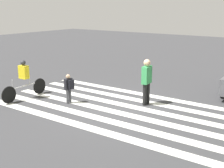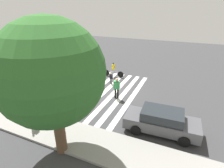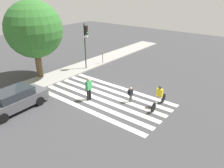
% 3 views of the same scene
% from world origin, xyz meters
% --- Properties ---
extents(ground_plane, '(60.00, 60.00, 0.00)m').
position_xyz_m(ground_plane, '(0.00, 0.00, 0.00)').
color(ground_plane, '#38383A').
extents(sidewalk_curb, '(36.00, 2.50, 0.14)m').
position_xyz_m(sidewalk_curb, '(0.00, 6.25, 0.07)').
color(sidewalk_curb, gray).
rests_on(sidewalk_curb, ground_plane).
extents(crosswalk_stripes, '(4.79, 10.00, 0.01)m').
position_xyz_m(crosswalk_stripes, '(0.00, 0.00, 0.00)').
color(crosswalk_stripes, silver).
rests_on(crosswalk_stripes, ground_plane).
extents(traffic_light, '(0.60, 0.50, 4.63)m').
position_xyz_m(traffic_light, '(3.66, 5.41, 3.25)').
color(traffic_light, '#283828').
rests_on(traffic_light, ground_plane).
extents(parking_meter, '(0.15, 0.15, 1.41)m').
position_xyz_m(parking_meter, '(6.02, 5.31, 1.05)').
color(parking_meter, '#283828').
rests_on(parking_meter, ground_plane).
extents(street_tree, '(4.92, 4.92, 6.91)m').
position_xyz_m(street_tree, '(-0.58, 7.35, 4.43)').
color(street_tree, brown).
rests_on(street_tree, ground_plane).
extents(pedestrian_adult_tall_backpack, '(0.52, 0.27, 1.82)m').
position_xyz_m(pedestrian_adult_tall_backpack, '(-1.01, 0.64, 1.02)').
color(pedestrian_adult_tall_backpack, black).
rests_on(pedestrian_adult_tall_backpack, ground_plane).
extents(pedestrian_child_with_backpack, '(0.34, 0.30, 1.18)m').
position_xyz_m(pedestrian_child_with_backpack, '(0.64, -1.95, 0.69)').
color(pedestrian_child_with_backpack, '#4C4C51').
rests_on(pedestrian_child_with_backpack, ground_plane).
extents(cyclist_far_lane, '(2.37, 0.41, 1.64)m').
position_xyz_m(cyclist_far_lane, '(1.23, -3.94, 0.87)').
color(cyclist_far_lane, black).
rests_on(cyclist_far_lane, ground_plane).
extents(car_parked_far_curb, '(4.48, 2.02, 1.51)m').
position_xyz_m(car_parked_far_curb, '(-5.17, 3.63, 0.77)').
color(car_parked_far_curb, '#4C4C51').
rests_on(car_parked_far_curb, ground_plane).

